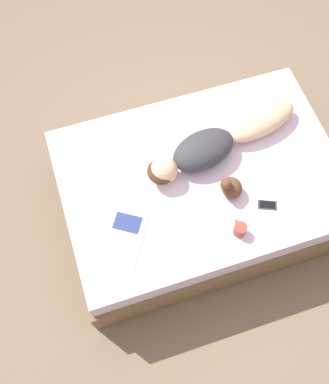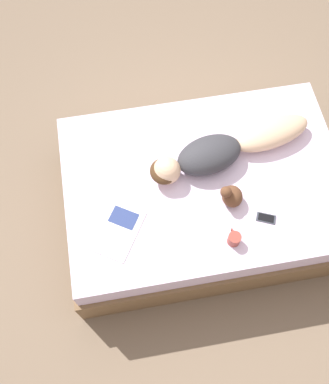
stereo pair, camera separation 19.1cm
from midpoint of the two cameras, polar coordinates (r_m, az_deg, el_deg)
ground_plane at (r=3.89m, az=2.70°, el=-1.71°), size 12.00×12.00×0.00m
bed at (r=3.63m, az=2.89°, el=0.08°), size 1.51×2.16×0.58m
person at (r=3.39m, az=5.07°, el=6.10°), size 0.50×1.31×0.21m
open_magazine at (r=3.18m, az=-6.94°, el=-5.63°), size 0.49×0.45×0.01m
coffee_mug at (r=3.16m, az=7.85°, el=-4.80°), size 0.12×0.09×0.10m
cell_phone at (r=3.31m, az=11.32°, el=-1.73°), size 0.12×0.15×0.01m
plush_toy at (r=3.24m, az=6.79°, el=0.49°), size 0.16×0.17×0.20m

